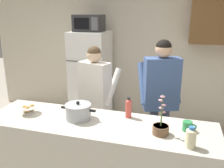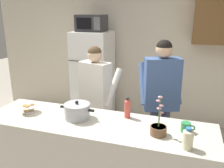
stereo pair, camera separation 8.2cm
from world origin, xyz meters
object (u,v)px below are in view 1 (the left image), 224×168
(refrigerator, at_px, (91,78))
(bread_bowl, at_px, (29,109))
(bottle_mid_counter, at_px, (129,108))
(cooking_pot, at_px, (78,111))
(person_near_pot, at_px, (95,92))
(person_by_sink, at_px, (161,90))
(coffee_mug, at_px, (188,126))
(bottle_near_edge, at_px, (191,137))
(microwave, at_px, (89,23))
(potted_orchid, at_px, (161,128))

(refrigerator, relative_size, bread_bowl, 8.01)
(bread_bowl, distance_m, bottle_mid_counter, 1.10)
(bread_bowl, bearing_deg, cooking_pot, 3.17)
(person_near_pot, height_order, person_by_sink, person_by_sink)
(refrigerator, relative_size, coffee_mug, 12.79)
(bottle_mid_counter, bearing_deg, bottle_near_edge, -34.99)
(refrigerator, relative_size, microwave, 3.49)
(person_by_sink, relative_size, cooking_pot, 4.38)
(refrigerator, distance_m, potted_orchid, 2.39)
(person_by_sink, bearing_deg, microwave, 142.67)
(microwave, distance_m, person_by_sink, 1.85)
(bottle_mid_counter, bearing_deg, coffee_mug, -13.11)
(bread_bowl, bearing_deg, microwave, 89.49)
(person_near_pot, relative_size, bottle_mid_counter, 7.10)
(bread_bowl, bearing_deg, person_by_sink, 30.45)
(microwave, relative_size, coffee_mug, 3.66)
(refrigerator, height_order, cooking_pot, refrigerator)
(person_near_pot, bearing_deg, bread_bowl, -126.32)
(bottle_near_edge, relative_size, potted_orchid, 0.49)
(coffee_mug, relative_size, bottle_mid_counter, 0.58)
(bottle_near_edge, bearing_deg, bottle_mid_counter, 145.01)
(person_near_pot, distance_m, bottle_mid_counter, 0.75)
(potted_orchid, bearing_deg, coffee_mug, 29.79)
(potted_orchid, bearing_deg, person_by_sink, 95.60)
(cooking_pot, xyz_separation_m, coffee_mug, (1.10, 0.04, -0.03))
(person_by_sink, xyz_separation_m, coffee_mug, (0.32, -0.73, -0.10))
(refrigerator, distance_m, person_by_sink, 1.72)
(bread_bowl, distance_m, potted_orchid, 1.45)
(refrigerator, xyz_separation_m, bottle_near_edge, (1.69, -2.07, 0.17))
(refrigerator, bearing_deg, bottle_mid_counter, -56.92)
(coffee_mug, xyz_separation_m, bottle_mid_counter, (-0.60, 0.14, 0.06))
(microwave, height_order, person_near_pot, microwave)
(cooking_pot, bearing_deg, bottle_near_edge, -12.85)
(bread_bowl, bearing_deg, coffee_mug, 2.45)
(potted_orchid, bearing_deg, refrigerator, 126.78)
(bread_bowl, bearing_deg, bottle_near_edge, -7.48)
(coffee_mug, relative_size, bread_bowl, 0.63)
(person_near_pot, bearing_deg, bottle_mid_counter, -41.84)
(coffee_mug, distance_m, bottle_mid_counter, 0.62)
(microwave, height_order, bottle_mid_counter, microwave)
(cooking_pot, relative_size, coffee_mug, 2.96)
(person_by_sink, xyz_separation_m, cooking_pot, (-0.78, -0.77, -0.06))
(person_by_sink, distance_m, bottle_mid_counter, 0.65)
(microwave, xyz_separation_m, person_by_sink, (1.35, -1.03, -0.75))
(person_by_sink, relative_size, coffee_mug, 12.93)
(refrigerator, height_order, bottle_near_edge, refrigerator)
(refrigerator, xyz_separation_m, cooking_pot, (0.57, -1.82, 0.16))
(microwave, bearing_deg, person_by_sink, -37.33)
(refrigerator, height_order, coffee_mug, refrigerator)
(coffee_mug, xyz_separation_m, bottle_near_edge, (0.02, -0.30, 0.04))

